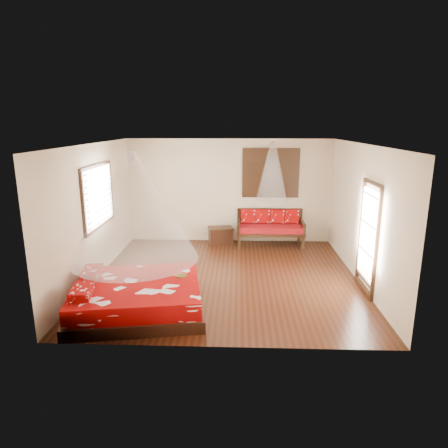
# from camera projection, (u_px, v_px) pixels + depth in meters

# --- Properties ---
(room) EXTENTS (5.54, 5.54, 2.84)m
(room) POSITION_uv_depth(u_px,v_px,m) (226.00, 213.00, 8.19)
(room) COLOR #32170B
(room) RESTS_ON ground
(bed) EXTENTS (2.51, 2.34, 0.65)m
(bed) POSITION_uv_depth(u_px,v_px,m) (137.00, 297.00, 6.98)
(bed) COLOR black
(bed) RESTS_ON floor
(daybed) EXTENTS (1.77, 0.78, 0.94)m
(daybed) POSITION_uv_depth(u_px,v_px,m) (270.00, 226.00, 10.67)
(daybed) COLOR black
(daybed) RESTS_ON floor
(storage_chest) EXTENTS (0.74, 0.60, 0.45)m
(storage_chest) POSITION_uv_depth(u_px,v_px,m) (221.00, 235.00, 10.86)
(storage_chest) COLOR black
(storage_chest) RESTS_ON floor
(shutter_panel) EXTENTS (1.52, 0.06, 1.32)m
(shutter_panel) POSITION_uv_depth(u_px,v_px,m) (271.00, 173.00, 10.66)
(shutter_panel) COLOR black
(shutter_panel) RESTS_ON wall_back
(window_left) EXTENTS (0.10, 1.74, 1.34)m
(window_left) POSITION_uv_depth(u_px,v_px,m) (99.00, 196.00, 8.41)
(window_left) COLOR black
(window_left) RESTS_ON wall_left
(glazed_door) EXTENTS (0.08, 1.02, 2.16)m
(glazed_door) POSITION_uv_depth(u_px,v_px,m) (368.00, 238.00, 7.59)
(glazed_door) COLOR black
(glazed_door) RESTS_ON floor
(wine_tray) EXTENTS (0.22, 0.22, 0.18)m
(wine_tray) POSITION_uv_depth(u_px,v_px,m) (181.00, 274.00, 7.22)
(wine_tray) COLOR brown
(wine_tray) RESTS_ON bed
(mosquito_net_main) EXTENTS (2.14, 2.14, 1.80)m
(mosquito_net_main) POSITION_uv_depth(u_px,v_px,m) (133.00, 207.00, 6.58)
(mosquito_net_main) COLOR white
(mosquito_net_main) RESTS_ON ceiling
(mosquito_net_daybed) EXTENTS (0.81, 0.81, 1.50)m
(mosquito_net_daybed) POSITION_uv_depth(u_px,v_px,m) (272.00, 171.00, 10.18)
(mosquito_net_daybed) COLOR white
(mosquito_net_daybed) RESTS_ON ceiling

